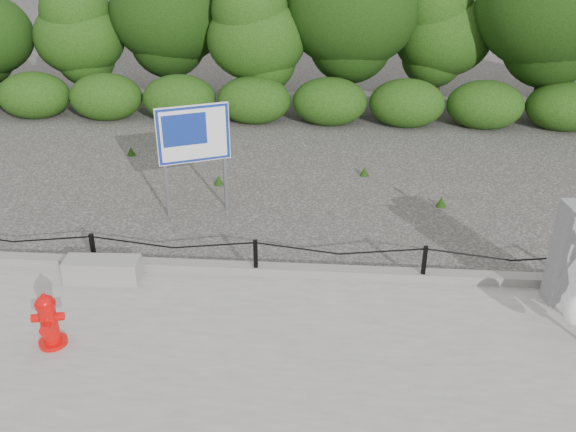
# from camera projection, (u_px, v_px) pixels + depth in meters

# --- Properties ---
(ground) EXTENTS (90.00, 90.00, 0.00)m
(ground) POSITION_uv_depth(u_px,v_px,m) (256.00, 279.00, 9.31)
(ground) COLOR #2D2B28
(ground) RESTS_ON ground
(sidewalk) EXTENTS (14.00, 4.00, 0.08)m
(sidewalk) POSITION_uv_depth(u_px,v_px,m) (237.00, 364.00, 7.52)
(sidewalk) COLOR gray
(sidewalk) RESTS_ON ground
(curb) EXTENTS (14.00, 0.22, 0.14)m
(curb) POSITION_uv_depth(u_px,v_px,m) (256.00, 269.00, 9.29)
(curb) COLOR slate
(curb) RESTS_ON sidewalk
(chain_barrier) EXTENTS (10.06, 0.06, 0.60)m
(chain_barrier) POSITION_uv_depth(u_px,v_px,m) (256.00, 253.00, 9.11)
(chain_barrier) COLOR black
(chain_barrier) RESTS_ON sidewalk
(treeline) EXTENTS (20.29, 3.90, 5.19)m
(treeline) POSITION_uv_depth(u_px,v_px,m) (359.00, 12.00, 15.96)
(treeline) COLOR black
(treeline) RESTS_ON ground
(fire_hydrant) EXTENTS (0.42, 0.44, 0.76)m
(fire_hydrant) POSITION_uv_depth(u_px,v_px,m) (49.00, 321.00, 7.63)
(fire_hydrant) COLOR red
(fire_hydrant) RESTS_ON sidewalk
(concrete_block) EXTENTS (1.12, 0.43, 0.35)m
(concrete_block) POSITION_uv_depth(u_px,v_px,m) (103.00, 270.00, 9.07)
(concrete_block) COLOR gray
(concrete_block) RESTS_ON sidewalk
(utility_cabinet) EXTENTS (0.63, 0.46, 1.69)m
(utility_cabinet) POSITION_uv_depth(u_px,v_px,m) (575.00, 253.00, 8.34)
(utility_cabinet) COLOR gray
(utility_cabinet) RESTS_ON sidewalk
(advertising_sign) EXTENTS (1.20, 0.58, 2.06)m
(advertising_sign) POSITION_uv_depth(u_px,v_px,m) (194.00, 139.00, 10.68)
(advertising_sign) COLOR slate
(advertising_sign) RESTS_ON ground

